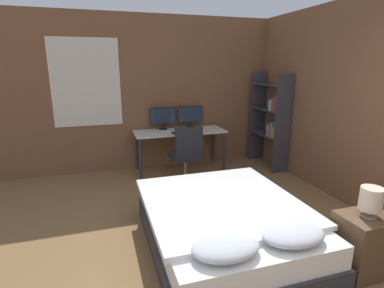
% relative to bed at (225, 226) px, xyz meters
% --- Properties ---
extents(wall_back, '(12.00, 0.08, 2.70)m').
position_rel_bed_xyz_m(wall_back, '(0.14, 2.83, 1.11)').
color(wall_back, brown).
rests_on(wall_back, ground_plane).
extents(wall_side_right, '(0.06, 12.00, 2.70)m').
position_rel_bed_xyz_m(wall_side_right, '(2.03, 0.39, 1.10)').
color(wall_side_right, brown).
rests_on(wall_side_right, ground_plane).
extents(bed, '(1.56, 1.93, 0.57)m').
position_rel_bed_xyz_m(bed, '(0.00, 0.00, 0.00)').
color(bed, '#2D2D33').
rests_on(bed, ground_plane).
extents(nightstand, '(0.46, 0.38, 0.56)m').
position_rel_bed_xyz_m(nightstand, '(1.05, -0.73, 0.03)').
color(nightstand, brown).
rests_on(nightstand, ground_plane).
extents(bedside_lamp, '(0.19, 0.19, 0.27)m').
position_rel_bed_xyz_m(bedside_lamp, '(1.05, -0.73, 0.47)').
color(bedside_lamp, gray).
rests_on(bedside_lamp, nightstand).
extents(desk, '(1.59, 0.61, 0.73)m').
position_rel_bed_xyz_m(desk, '(0.18, 2.46, 0.40)').
color(desk, beige).
rests_on(desk, ground_plane).
extents(monitor_left, '(0.47, 0.16, 0.39)m').
position_rel_bed_xyz_m(monitor_left, '(-0.07, 2.66, 0.71)').
color(monitor_left, black).
rests_on(monitor_left, desk).
extents(monitor_right, '(0.47, 0.16, 0.39)m').
position_rel_bed_xyz_m(monitor_right, '(0.44, 2.66, 0.71)').
color(monitor_right, black).
rests_on(monitor_right, desk).
extents(keyboard, '(0.38, 0.13, 0.02)m').
position_rel_bed_xyz_m(keyboard, '(0.18, 2.26, 0.49)').
color(keyboard, black).
rests_on(keyboard, desk).
extents(computer_mouse, '(0.07, 0.05, 0.04)m').
position_rel_bed_xyz_m(computer_mouse, '(0.46, 2.26, 0.50)').
color(computer_mouse, black).
rests_on(computer_mouse, desk).
extents(office_chair, '(0.52, 0.52, 0.96)m').
position_rel_bed_xyz_m(office_chair, '(0.10, 1.79, 0.15)').
color(office_chair, black).
rests_on(office_chair, ground_plane).
extents(bookshelf, '(0.31, 0.88, 1.72)m').
position_rel_bed_xyz_m(bookshelf, '(1.83, 2.11, 0.69)').
color(bookshelf, '#333338').
rests_on(bookshelf, ground_plane).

